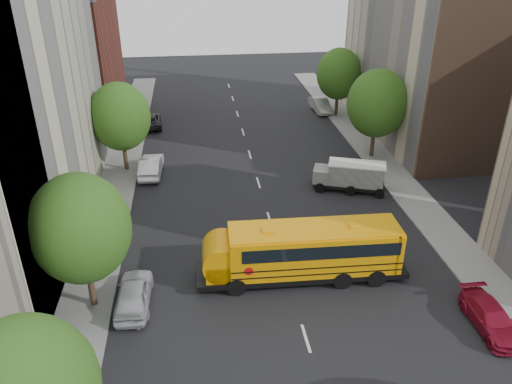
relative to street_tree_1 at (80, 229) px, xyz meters
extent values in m
plane|color=black|center=(11.00, 4.00, -4.95)|extent=(120.00, 120.00, 0.00)
cube|color=slate|center=(-0.50, 9.00, -4.89)|extent=(3.00, 80.00, 0.12)
cube|color=slate|center=(22.50, 9.00, -4.89)|extent=(3.00, 80.00, 0.12)
cube|color=silver|center=(11.00, 14.00, -4.95)|extent=(0.15, 64.00, 0.01)
cube|color=maroon|center=(-7.00, 32.00, 1.55)|extent=(10.00, 15.00, 13.00)
cube|color=beige|center=(29.00, 24.00, 4.05)|extent=(10.00, 22.00, 18.00)
cube|color=brown|center=(29.00, 13.00, 4.05)|extent=(10.10, 0.30, 18.00)
cylinder|color=#38281C|center=(0.00, 0.00, -3.51)|extent=(0.36, 0.36, 2.88)
ellipsoid|color=#2E5516|center=(0.00, 0.00, 0.01)|extent=(5.12, 5.12, 5.89)
cylinder|color=#38281C|center=(0.00, 18.00, -3.55)|extent=(0.36, 0.36, 2.81)
ellipsoid|color=#2E5516|center=(0.00, 18.00, -0.12)|extent=(4.99, 4.99, 5.74)
cylinder|color=#38281C|center=(22.00, 18.00, -3.48)|extent=(0.36, 0.36, 2.95)
ellipsoid|color=#2E5516|center=(22.00, 18.00, 0.13)|extent=(5.25, 5.25, 6.04)
cylinder|color=#38281C|center=(22.00, 30.00, -3.58)|extent=(0.36, 0.36, 2.74)
ellipsoid|color=#2E5516|center=(22.00, 30.00, -0.24)|extent=(4.86, 4.86, 5.59)
cube|color=black|center=(11.78, 1.05, -4.35)|extent=(12.29, 3.15, 0.33)
cube|color=orange|center=(12.54, 1.03, -2.93)|extent=(9.89, 3.02, 2.51)
cube|color=orange|center=(6.77, 1.20, -3.70)|extent=(2.04, 2.57, 1.09)
cube|color=black|center=(7.91, 1.17, -2.39)|extent=(0.62, 2.52, 1.31)
cube|color=orange|center=(12.54, 1.03, -1.66)|extent=(9.89, 2.80, 0.15)
cube|color=black|center=(12.76, 1.02, -2.39)|extent=(9.02, 3.06, 0.82)
cube|color=black|center=(12.54, 1.03, -3.81)|extent=(9.90, 3.08, 0.07)
cube|color=black|center=(12.54, 1.03, -3.37)|extent=(9.90, 3.08, 0.07)
cube|color=orange|center=(17.50, 0.88, -2.93)|extent=(0.25, 2.73, 2.51)
cube|color=orange|center=(9.60, 1.12, -1.55)|extent=(0.67, 0.67, 0.11)
cube|color=orange|center=(15.05, 0.95, -1.55)|extent=(0.67, 0.67, 0.11)
cylinder|color=orange|center=(6.77, 1.20, -3.15)|extent=(2.36, 2.58, 2.29)
cylinder|color=red|center=(8.25, -0.32, -3.32)|extent=(0.55, 0.06, 0.55)
cylinder|color=black|center=(7.49, -0.18, -4.41)|extent=(1.10, 0.36, 1.09)
cylinder|color=black|center=(7.57, 2.54, -4.41)|extent=(1.10, 0.36, 1.09)
cylinder|color=black|center=(14.14, -0.38, -4.41)|extent=(1.10, 0.36, 1.09)
cylinder|color=black|center=(14.22, 2.34, -4.41)|extent=(1.10, 0.36, 1.09)
cylinder|color=black|center=(16.32, -0.45, -4.41)|extent=(1.10, 0.36, 1.09)
cylinder|color=black|center=(16.40, 2.28, -4.41)|extent=(1.10, 0.36, 1.09)
cube|color=black|center=(17.99, 11.83, -4.49)|extent=(5.79, 3.57, 0.27)
cube|color=silver|center=(18.42, 11.68, -3.53)|extent=(4.55, 3.06, 1.65)
cube|color=silver|center=(16.10, 12.51, -3.81)|extent=(1.79, 2.07, 1.10)
cube|color=silver|center=(18.42, 11.68, -2.66)|extent=(4.75, 3.20, 0.11)
cylinder|color=black|center=(15.79, 11.65, -4.57)|extent=(0.80, 0.47, 0.77)
cylinder|color=black|center=(16.41, 13.37, -4.57)|extent=(0.80, 0.47, 0.77)
cylinder|color=black|center=(17.86, 10.91, -4.57)|extent=(0.80, 0.47, 0.77)
cylinder|color=black|center=(18.47, 12.63, -4.57)|extent=(0.80, 0.47, 0.77)
cylinder|color=black|center=(19.75, 10.23, -4.57)|extent=(0.80, 0.47, 0.77)
cylinder|color=black|center=(20.37, 11.96, -4.57)|extent=(0.80, 0.47, 0.77)
imported|color=#BAB9C0|center=(2.20, -0.25, -4.17)|extent=(1.97, 4.62, 1.56)
imported|color=silver|center=(2.20, 16.80, -4.15)|extent=(1.93, 4.95, 1.61)
imported|color=black|center=(1.40, 29.00, -4.27)|extent=(2.65, 5.08, 1.37)
imported|color=maroon|center=(20.60, -4.44, -4.31)|extent=(1.85, 4.44, 1.28)
imported|color=#989893|center=(20.60, 31.62, -4.19)|extent=(1.88, 4.71, 1.52)
camera|label=1|loc=(6.03, -22.53, 13.21)|focal=35.00mm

